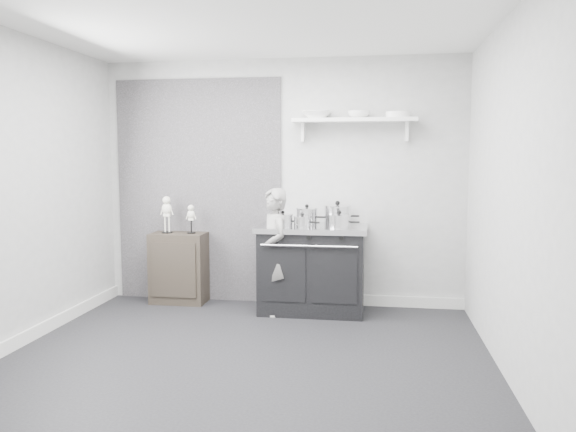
# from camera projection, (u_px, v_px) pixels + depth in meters

# --- Properties ---
(ground) EXTENTS (4.00, 4.00, 0.00)m
(ground) POSITION_uv_depth(u_px,v_px,m) (245.00, 357.00, 4.59)
(ground) COLOR black
(ground) RESTS_ON ground
(room_shell) EXTENTS (4.02, 3.62, 2.71)m
(room_shell) POSITION_uv_depth(u_px,v_px,m) (237.00, 156.00, 4.57)
(room_shell) COLOR #9D9D9B
(room_shell) RESTS_ON ground
(wall_shelf) EXTENTS (1.30, 0.26, 0.24)m
(wall_shelf) POSITION_uv_depth(u_px,v_px,m) (354.00, 121.00, 5.90)
(wall_shelf) COLOR white
(wall_shelf) RESTS_ON room_shell
(stove) EXTENTS (1.14, 0.71, 0.92)m
(stove) POSITION_uv_depth(u_px,v_px,m) (312.00, 268.00, 5.93)
(stove) COLOR black
(stove) RESTS_ON ground
(side_cabinet) EXTENTS (0.61, 0.35, 0.79)m
(side_cabinet) POSITION_uv_depth(u_px,v_px,m) (179.00, 268.00, 6.30)
(side_cabinet) COLOR black
(side_cabinet) RESTS_ON ground
(child) EXTENTS (0.51, 0.57, 1.32)m
(child) POSITION_uv_depth(u_px,v_px,m) (274.00, 252.00, 5.79)
(child) COLOR gray
(child) RESTS_ON ground
(pot_front_left) EXTENTS (0.29, 0.20, 0.17)m
(pot_front_left) POSITION_uv_depth(u_px,v_px,m) (283.00, 220.00, 5.80)
(pot_front_left) COLOR silver
(pot_front_left) RESTS_ON stove
(pot_back_left) EXTENTS (0.32, 0.23, 0.22)m
(pot_back_left) POSITION_uv_depth(u_px,v_px,m) (307.00, 216.00, 5.98)
(pot_back_left) COLOR silver
(pot_back_left) RESTS_ON stove
(pot_back_right) EXTENTS (0.37, 0.29, 0.26)m
(pot_back_right) POSITION_uv_depth(u_px,v_px,m) (338.00, 215.00, 5.96)
(pot_back_right) COLOR silver
(pot_back_right) RESTS_ON stove
(pot_front_right) EXTENTS (0.33, 0.24, 0.18)m
(pot_front_right) POSITION_uv_depth(u_px,v_px,m) (339.00, 221.00, 5.68)
(pot_front_right) COLOR silver
(pot_front_right) RESTS_ON stove
(pot_front_center) EXTENTS (0.27, 0.18, 0.14)m
(pot_front_center) POSITION_uv_depth(u_px,v_px,m) (303.00, 221.00, 5.76)
(pot_front_center) COLOR silver
(pot_front_center) RESTS_ON stove
(skeleton_full) EXTENTS (0.13, 0.09, 0.47)m
(skeleton_full) POSITION_uv_depth(u_px,v_px,m) (167.00, 212.00, 6.25)
(skeleton_full) COLOR silver
(skeleton_full) RESTS_ON side_cabinet
(skeleton_torso) EXTENTS (0.10, 0.07, 0.36)m
(skeleton_torso) POSITION_uv_depth(u_px,v_px,m) (191.00, 217.00, 6.22)
(skeleton_torso) COLOR silver
(skeleton_torso) RESTS_ON side_cabinet
(bowl_large) EXTENTS (0.32, 0.32, 0.08)m
(bowl_large) POSITION_uv_depth(u_px,v_px,m) (317.00, 115.00, 5.95)
(bowl_large) COLOR white
(bowl_large) RESTS_ON wall_shelf
(bowl_small) EXTENTS (0.23, 0.23, 0.07)m
(bowl_small) POSITION_uv_depth(u_px,v_px,m) (359.00, 115.00, 5.88)
(bowl_small) COLOR white
(bowl_small) RESTS_ON wall_shelf
(plate_stack) EXTENTS (0.25, 0.25, 0.06)m
(plate_stack) POSITION_uv_depth(u_px,v_px,m) (398.00, 115.00, 5.82)
(plate_stack) COLOR white
(plate_stack) RESTS_ON wall_shelf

